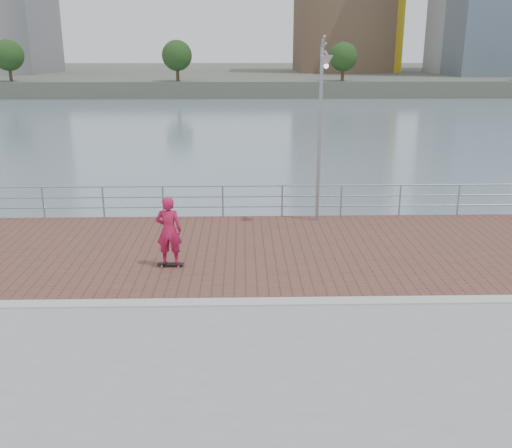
{
  "coord_description": "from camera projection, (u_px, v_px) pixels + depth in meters",
  "views": [
    {
      "loc": [
        -0.34,
        -12.02,
        5.71
      ],
      "look_at": [
        0.0,
        2.0,
        1.3
      ],
      "focal_mm": 40.0,
      "sensor_mm": 36.0,
      "label": 1
    }
  ],
  "objects": [
    {
      "name": "brick_lane",
      "position": [
        255.0,
        250.0,
        16.61
      ],
      "size": [
        40.0,
        6.8,
        0.02
      ],
      "primitive_type": "cube",
      "color": "brown",
      "rests_on": "seawall"
    },
    {
      "name": "guardrail",
      "position": [
        252.0,
        197.0,
        19.65
      ],
      "size": [
        39.06,
        0.06,
        1.13
      ],
      "color": "#8C9EA8",
      "rests_on": "brick_lane"
    },
    {
      "name": "water",
      "position": [
        258.0,
        379.0,
        13.78
      ],
      "size": [
        400.0,
        400.0,
        0.0
      ],
      "primitive_type": "plane",
      "color": "slate",
      "rests_on": "ground"
    },
    {
      "name": "street_lamp",
      "position": [
        322.0,
        100.0,
        17.81
      ],
      "size": [
        0.42,
        1.21,
        5.72
      ],
      "color": "gray",
      "rests_on": "brick_lane"
    },
    {
      "name": "curb",
      "position": [
        258.0,
        302.0,
        13.17
      ],
      "size": [
        40.0,
        0.4,
        0.06
      ],
      "primitive_type": "cube",
      "color": "#B7B5AD",
      "rests_on": "seawall"
    },
    {
      "name": "skateboarder",
      "position": [
        169.0,
        231.0,
        15.04
      ],
      "size": [
        0.7,
        0.48,
        1.86
      ],
      "primitive_type": "imported",
      "rotation": [
        0.0,
        0.0,
        3.09
      ],
      "color": "#B71842",
      "rests_on": "skateboard"
    },
    {
      "name": "shoreline_trees",
      "position": [
        354.0,
        54.0,
        85.69
      ],
      "size": [
        169.86,
        5.18,
        6.91
      ],
      "color": "#473323",
      "rests_on": "far_shore"
    },
    {
      "name": "far_shore",
      "position": [
        243.0,
        75.0,
        130.24
      ],
      "size": [
        320.0,
        95.0,
        2.5
      ],
      "primitive_type": "cube",
      "color": "#4C5142",
      "rests_on": "ground"
    },
    {
      "name": "skateboard",
      "position": [
        171.0,
        264.0,
        15.32
      ],
      "size": [
        0.71,
        0.22,
        0.08
      ],
      "rotation": [
        0.0,
        0.0,
        -0.05
      ],
      "color": "black",
      "rests_on": "brick_lane"
    }
  ]
}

